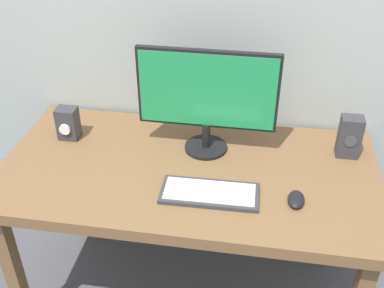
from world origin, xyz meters
The scene contains 6 objects.
desk centered at (0.00, 0.00, 0.70)m, with size 1.57×0.80×0.78m.
monitor centered at (0.05, 0.16, 1.04)m, with size 0.58×0.19×0.46m.
keyboard_primary centered at (0.11, -0.16, 0.79)m, with size 0.38×0.17×0.02m.
mouse centered at (0.44, -0.15, 0.79)m, with size 0.06×0.10×0.03m, color black.
speaker_right centered at (0.66, 0.20, 0.87)m, with size 0.09×0.08×0.19m.
audio_controller centered at (-0.57, 0.14, 0.85)m, with size 0.09×0.08×0.15m.
Camera 1 is at (0.27, -1.54, 1.95)m, focal length 43.97 mm.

